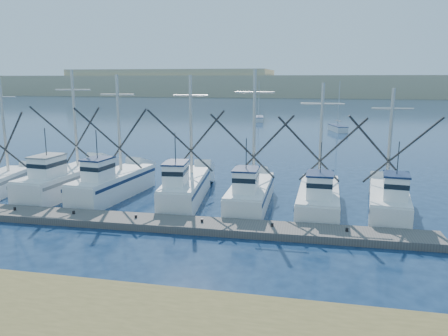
% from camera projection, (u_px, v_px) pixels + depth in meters
% --- Properties ---
extents(ground, '(500.00, 500.00, 0.00)m').
position_uv_depth(ground, '(232.00, 273.00, 19.39)').
color(ground, '#0C1D36').
rests_on(ground, ground).
extents(floating_dock, '(31.92, 2.57, 0.43)m').
position_uv_depth(floating_dock, '(152.00, 222.00, 25.49)').
color(floating_dock, '#57534E').
rests_on(floating_dock, ground).
extents(dune_ridge, '(360.00, 60.00, 10.00)m').
position_uv_depth(dune_ridge, '(310.00, 86.00, 219.70)').
color(dune_ridge, tan).
rests_on(dune_ridge, ground).
extents(trawler_fleet, '(30.86, 9.43, 9.13)m').
position_uv_depth(trawler_fleet, '(177.00, 188.00, 30.38)').
color(trawler_fleet, white).
rests_on(trawler_fleet, ground).
extents(sailboat_near, '(3.07, 5.67, 8.10)m').
position_uv_depth(sailboat_near, '(338.00, 128.00, 71.51)').
color(sailboat_near, white).
rests_on(sailboat_near, ground).
extents(sailboat_far, '(2.60, 5.96, 8.10)m').
position_uv_depth(sailboat_far, '(258.00, 119.00, 88.33)').
color(sailboat_far, white).
rests_on(sailboat_far, ground).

